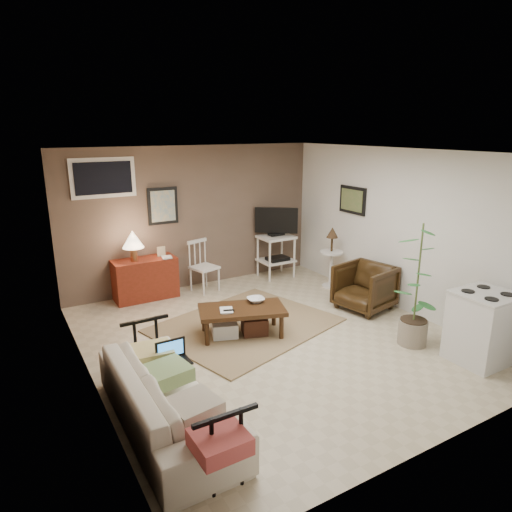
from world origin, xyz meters
TOP-DOWN VIEW (x-y plane):
  - floor at (0.00, 0.00)m, footprint 5.00×5.00m
  - art_back at (-0.55, 2.48)m, footprint 0.50×0.03m
  - art_right at (2.23, 1.05)m, footprint 0.03×0.60m
  - window at (-1.45, 2.48)m, footprint 0.96×0.03m
  - rug at (-0.10, 0.53)m, footprint 2.72×2.41m
  - coffee_table at (-0.31, 0.27)m, footprint 1.24×0.91m
  - sofa at (-1.80, -1.05)m, footprint 0.59×2.01m
  - sofa_pillows at (-1.75, -1.28)m, footprint 0.39×1.91m
  - sofa_end_rails at (-1.68, -1.05)m, footprint 0.54×2.01m
  - laptop at (-1.61, -0.70)m, footprint 0.31×0.23m
  - red_console at (-0.99, 2.28)m, footprint 0.99×0.44m
  - spindle_chair at (-0.01, 2.14)m, footprint 0.48×0.48m
  - tv_stand at (1.45, 2.16)m, footprint 0.65×0.51m
  - side_table at (1.96, 1.21)m, footprint 0.40×0.40m
  - armchair at (1.76, 0.16)m, footprint 0.83×0.87m
  - potted_plant at (1.47, -1.03)m, footprint 0.40×0.40m
  - stove at (1.82, -1.73)m, footprint 0.66×0.61m
  - bowl at (-0.03, 0.37)m, footprint 0.24×0.10m
  - book_table at (-0.60, 0.31)m, footprint 0.16×0.08m
  - book_console at (-0.71, 2.18)m, footprint 0.16×0.05m

SIDE VIEW (x-z plane):
  - floor at x=0.00m, z-range 0.00..0.00m
  - rug at x=-0.10m, z-range 0.00..0.02m
  - coffee_table at x=-0.31m, z-range 0.02..0.45m
  - sofa_end_rails at x=-1.68m, z-range 0.00..0.68m
  - armchair at x=1.76m, z-range 0.00..0.76m
  - sofa at x=-1.80m, z-range 0.00..0.79m
  - red_console at x=-0.99m, z-range -0.18..0.97m
  - spindle_chair at x=-0.01m, z-range -0.03..0.84m
  - stove at x=1.82m, z-range 0.00..0.86m
  - sofa_pillows at x=-1.75m, z-range 0.42..0.55m
  - laptop at x=-1.61m, z-range 0.40..0.61m
  - book_table at x=-0.60m, z-range 0.40..0.62m
  - bowl at x=-0.03m, z-range 0.40..0.63m
  - side_table at x=1.96m, z-range 0.13..1.19m
  - tv_stand at x=1.45m, z-range 0.04..1.33m
  - book_console at x=-0.71m, z-range 0.66..0.87m
  - potted_plant at x=1.47m, z-range 0.05..1.65m
  - art_back at x=-0.55m, z-range 1.15..1.75m
  - art_right at x=2.23m, z-range 1.29..1.75m
  - window at x=-1.45m, z-range 1.65..2.25m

